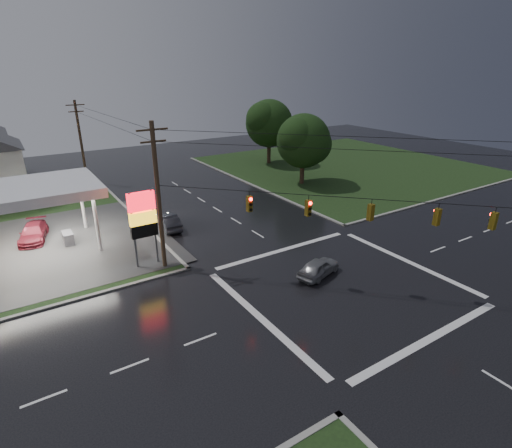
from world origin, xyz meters
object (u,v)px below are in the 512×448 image
car_pump (33,233)px  car_crossing (319,267)px  utility_pole_n (81,141)px  pylon_sign (143,217)px  utility_pole_nw (158,196)px  tree_ne_far (270,124)px  car_north (168,221)px  tree_ne_near (304,141)px

car_pump → car_crossing: bearing=-33.9°
utility_pole_n → car_pump: bearing=-114.4°
utility_pole_n → car_crossing: (9.04, -35.93, -4.81)m
pylon_sign → car_crossing: (10.04, -8.43, -3.35)m
utility_pole_nw → tree_ne_far: size_ratio=1.12×
utility_pole_nw → car_crossing: bearing=-39.4°
car_north → utility_pole_n: bearing=-75.5°
utility_pole_nw → pylon_sign: bearing=135.0°
utility_pole_n → tree_ne_near: (23.64, -16.01, 0.09)m
pylon_sign → car_crossing: 13.53m
pylon_sign → car_pump: (-6.91, 10.06, -3.30)m
utility_pole_n → pylon_sign: bearing=-92.1°
pylon_sign → utility_pole_nw: 2.22m
car_pump → utility_pole_nw: bearing=-40.9°
car_north → car_pump: car_north is taller
tree_ne_far → car_north: tree_ne_far is taller
utility_pole_n → car_north: bearing=-81.6°
utility_pole_nw → car_north: size_ratio=2.52×
utility_pole_n → tree_ne_near: size_ratio=1.17×
tree_ne_near → car_crossing: 25.18m
pylon_sign → tree_ne_far: size_ratio=0.61×
utility_pole_nw → car_pump: (-7.91, 11.06, -5.01)m
car_north → car_pump: 11.70m
car_pump → tree_ne_near: bearing=16.2°
pylon_sign → utility_pole_nw: bearing=-45.0°
utility_pole_n → car_crossing: bearing=-75.9°
utility_pole_nw → utility_pole_n: utility_pole_nw is taller
pylon_sign → tree_ne_near: size_ratio=0.67×
tree_ne_far → utility_pole_nw: bearing=-137.4°
tree_ne_far → car_pump: tree_ne_far is taller
utility_pole_nw → tree_ne_far: 36.20m
utility_pole_nw → tree_ne_near: 26.74m
utility_pole_nw → tree_ne_far: (26.65, 24.49, 0.46)m
tree_ne_far → car_crossing: tree_ne_far is taller
utility_pole_n → tree_ne_far: utility_pole_n is taller
utility_pole_nw → tree_ne_far: utility_pole_nw is taller
utility_pole_nw → car_north: utility_pole_nw is taller
utility_pole_n → tree_ne_near: utility_pole_n is taller
car_north → car_crossing: (5.90, -14.64, -0.06)m
pylon_sign → utility_pole_nw: utility_pole_nw is taller
utility_pole_nw → car_crossing: size_ratio=2.84×
pylon_sign → utility_pole_n: bearing=87.9°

